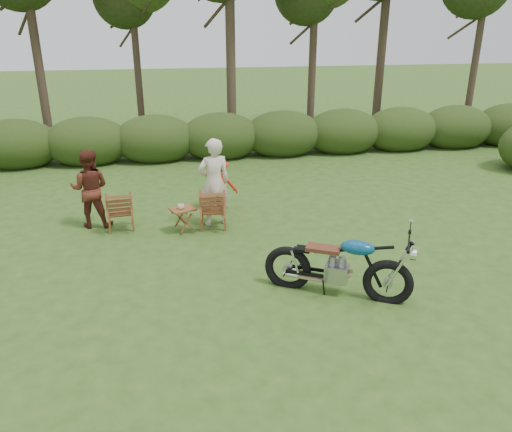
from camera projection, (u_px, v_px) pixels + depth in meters
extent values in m
plane|color=#2A4818|center=(288.00, 307.00, 7.55)|extent=(80.00, 80.00, 0.00)
cylinder|color=#36281D|center=(34.00, 35.00, 15.47)|extent=(0.28, 0.28, 7.20)
cylinder|color=#36281D|center=(136.00, 47.00, 17.14)|extent=(0.24, 0.24, 6.30)
cylinder|color=#36281D|center=(230.00, 27.00, 15.37)|extent=(0.30, 0.30, 7.65)
cylinder|color=#36281D|center=(313.00, 45.00, 17.09)|extent=(0.26, 0.26, 6.48)
cylinder|color=#36281D|center=(384.00, 22.00, 18.33)|extent=(0.32, 0.32, 7.92)
cylinder|color=#36281D|center=(479.00, 39.00, 16.93)|extent=(0.24, 0.24, 6.84)
ellipsoid|color=#253C16|center=(16.00, 145.00, 14.56)|extent=(2.52, 1.68, 1.51)
ellipsoid|color=#253C16|center=(87.00, 142.00, 14.89)|extent=(2.52, 1.68, 1.51)
ellipsoid|color=#253C16|center=(155.00, 140.00, 15.22)|extent=(2.52, 1.68, 1.51)
ellipsoid|color=#253C16|center=(220.00, 137.00, 15.55)|extent=(2.52, 1.68, 1.51)
ellipsoid|color=#253C16|center=(283.00, 135.00, 15.88)|extent=(2.52, 1.68, 1.51)
ellipsoid|color=#253C16|center=(343.00, 132.00, 16.21)|extent=(2.52, 1.68, 1.51)
ellipsoid|color=#253C16|center=(400.00, 130.00, 16.54)|extent=(2.52, 1.68, 1.51)
ellipsoid|color=#253C16|center=(456.00, 128.00, 16.87)|extent=(2.52, 1.68, 1.51)
ellipsoid|color=#253C16|center=(509.00, 126.00, 17.20)|extent=(2.52, 1.68, 1.51)
imported|color=beige|center=(181.00, 207.00, 9.97)|extent=(0.15, 0.15, 0.11)
imported|color=beige|center=(215.00, 224.00, 10.59)|extent=(0.75, 0.57, 1.85)
imported|color=#542318|center=(95.00, 225.00, 10.51)|extent=(0.86, 0.70, 1.64)
imported|color=red|center=(220.00, 209.00, 11.40)|extent=(0.87, 0.62, 1.23)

